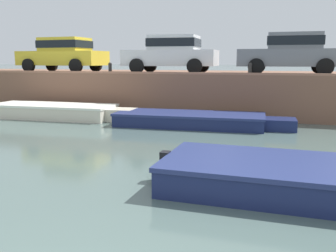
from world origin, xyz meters
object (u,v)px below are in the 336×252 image
Objects in this scene: car_left_inner_white at (172,53)px; car_centre_grey at (291,52)px; mooring_bollard_west at (110,67)px; boat_moored_central_navy at (196,120)px; boat_moored_west_cream at (59,111)px; car_leftmost_yellow at (63,53)px; mooring_bollard_mid at (250,68)px.

car_centre_grey is at bearing -0.01° from car_left_inner_white.
mooring_bollard_west is at bearing -154.71° from car_left_inner_white.
boat_moored_west_cream is at bearing 178.06° from boat_moored_central_navy.
mooring_bollard_west is (-4.12, 1.91, 1.70)m from boat_moored_central_navy.
mooring_bollard_west reaches higher than boat_moored_central_navy.
car_left_inner_white reaches higher than boat_moored_central_navy.
boat_moored_west_cream is 9.22m from car_centre_grey.
mooring_bollard_west is at bearing -171.16° from car_centre_grey.
car_left_inner_white is at bearing 0.05° from car_leftmost_yellow.
car_leftmost_yellow is at bearing 172.69° from mooring_bollard_mid.
car_centre_grey is 1.89m from mooring_bollard_mid.
mooring_bollard_mid is (7.06, 1.73, 1.66)m from boat_moored_west_cream.
car_leftmost_yellow and car_left_inner_white have the same top height.
boat_moored_west_cream is at bearing -142.80° from car_left_inner_white.
mooring_bollard_mid is (3.33, -1.10, -0.61)m from car_left_inner_white.
boat_moored_central_navy is 1.56× the size of car_centre_grey.
boat_moored_west_cream is 2.77m from mooring_bollard_west.
boat_moored_central_navy is at bearing -128.98° from mooring_bollard_mid.
boat_moored_west_cream is 13.06× the size of mooring_bollard_mid.
car_centre_grey is 8.72× the size of mooring_bollard_west.
mooring_bollard_mid is (1.55, 1.91, 1.70)m from boat_moored_central_navy.
car_centre_grey is at bearing 37.92° from mooring_bollard_mid.
car_leftmost_yellow is 8.65m from mooring_bollard_mid.
car_centre_grey is (9.97, 0.00, 0.00)m from car_leftmost_yellow.
car_left_inner_white is 2.65m from mooring_bollard_west.
car_centre_grey reaches higher than mooring_bollard_mid.
mooring_bollard_mid reaches higher than boat_moored_central_navy.
boat_moored_west_cream is 13.06× the size of mooring_bollard_west.
car_leftmost_yellow is 1.02× the size of car_left_inner_white.
car_leftmost_yellow is at bearing -179.98° from car_centre_grey.
mooring_bollard_west is (1.40, 1.73, 1.66)m from boat_moored_west_cream.
car_left_inner_white is 8.83× the size of mooring_bollard_mid.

